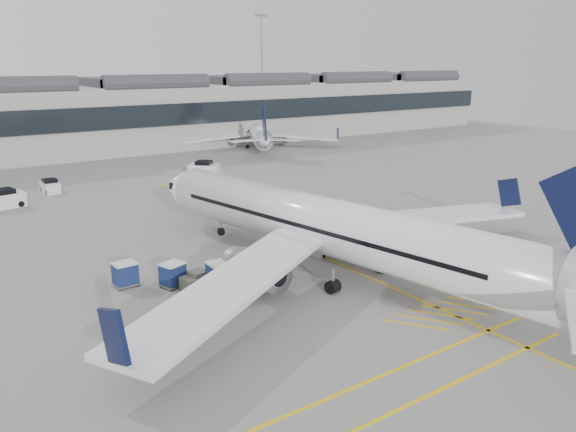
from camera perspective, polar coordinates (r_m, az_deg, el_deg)
ground at (r=35.70m, az=-3.60°, el=-9.71°), size 220.00×220.00×0.00m
terminal at (r=101.45m, az=-25.54°, el=8.87°), size 200.00×20.45×12.40m
apron_markings at (r=48.59m, az=0.36°, el=-2.72°), size 0.25×60.00×0.01m
airliner_main at (r=40.59m, az=5.05°, el=-1.37°), size 39.81×43.86×11.75m
airliner_far at (r=103.42m, az=-3.08°, el=8.41°), size 26.72×29.48×8.56m
belt_loader at (r=46.11m, az=3.85°, el=-3.11°), size 4.38×2.34×1.73m
baggage_cart_a at (r=39.25m, az=-3.86°, el=-5.76°), size 1.94×1.69×1.82m
baggage_cart_b at (r=38.61m, az=-6.70°, el=-6.01°), size 1.97×1.63×2.05m
baggage_cart_c at (r=39.94m, az=-11.64°, el=-5.79°), size 1.96×1.79×1.70m
baggage_cart_d at (r=40.76m, az=-16.21°, el=-5.64°), size 1.72×1.45×1.72m
ramp_agent_a at (r=42.11m, az=-1.89°, el=-4.33°), size 0.79×0.77×1.83m
ramp_agent_b at (r=40.40m, az=-3.68°, el=-5.43°), size 0.96×0.95×1.57m
pushback_tug at (r=39.36m, az=-9.08°, el=-6.50°), size 2.51×1.79×1.29m
safety_cone_nose at (r=60.38m, az=-7.79°, el=0.99°), size 0.33×0.33×0.45m
safety_cone_engine at (r=47.81m, az=8.40°, el=-2.91°), size 0.34×0.34×0.47m
service_van_left at (r=67.10m, az=-26.89°, el=1.51°), size 4.36×2.84×2.06m
service_van_mid at (r=72.86m, az=-23.02°, el=2.79°), size 1.77×3.28×1.65m
service_van_right at (r=77.88m, az=-8.52°, el=4.75°), size 4.26×4.23×2.06m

